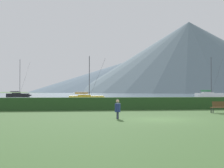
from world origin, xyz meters
The scene contains 11 objects.
ground_plane centered at (0.00, 0.00, 0.00)m, with size 1000.00×1000.00×0.00m, color #3D602D.
harbor_water centered at (0.00, 137.00, 0.00)m, with size 320.00×246.00×0.00m, color gray.
hedge_line centered at (0.00, 11.00, 0.59)m, with size 80.00×1.20×1.18m, color #284C23.
sailboat_slip_2 centered at (-2.17, 37.29, 0.57)m, with size 6.95×2.42×7.86m.
sailboat_slip_5 centered at (-19.72, 81.06, 0.64)m, with size 7.59×2.86×11.22m.
sailboat_slip_6 centered at (33.62, 66.36, 0.72)m, with size 8.77×3.10×11.20m.
park_bench_near_path centered at (6.62, 5.19, 0.53)m, with size 1.61×0.55×0.95m.
person_seated_viewer centered at (-2.58, 0.76, 0.69)m, with size 0.36×0.56×1.25m.
distant_hill_west_ridge centered at (111.31, 281.36, 33.94)m, with size 217.23×217.23×67.87m, color slate.
distant_hill_central_peak centered at (174.40, 352.37, 17.74)m, with size 182.33×182.33×35.48m, color #425666.
distant_hill_east_ridge centered at (73.08, 349.86, 19.08)m, with size 241.35×241.35×38.16m, color #4C6070.
Camera 1 is at (-5.93, -20.23, 1.81)m, focal length 53.06 mm.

